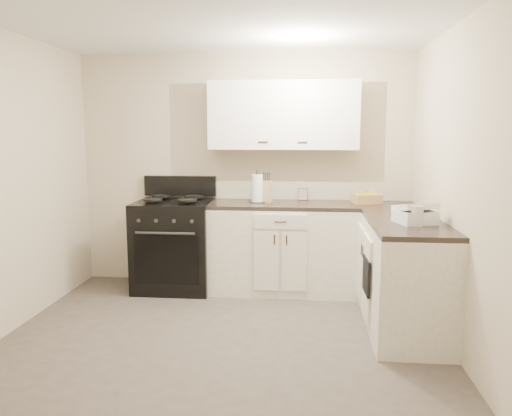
# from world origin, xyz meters

# --- Properties ---
(floor) EXTENTS (3.60, 3.60, 0.00)m
(floor) POSITION_xyz_m (0.00, 0.00, 0.00)
(floor) COLOR #473F38
(floor) RESTS_ON ground
(ceiling) EXTENTS (3.60, 3.60, 0.00)m
(ceiling) POSITION_xyz_m (0.00, 0.00, 2.50)
(ceiling) COLOR white
(ceiling) RESTS_ON wall_back
(wall_back) EXTENTS (3.60, 0.00, 3.60)m
(wall_back) POSITION_xyz_m (0.00, 1.80, 1.25)
(wall_back) COLOR beige
(wall_back) RESTS_ON ground
(wall_right) EXTENTS (0.00, 3.60, 3.60)m
(wall_right) POSITION_xyz_m (1.80, 0.00, 1.25)
(wall_right) COLOR beige
(wall_right) RESTS_ON ground
(wall_front) EXTENTS (3.60, 0.00, 3.60)m
(wall_front) POSITION_xyz_m (0.00, -1.80, 1.25)
(wall_front) COLOR beige
(wall_front) RESTS_ON ground
(base_cabinets_back) EXTENTS (1.55, 0.60, 0.90)m
(base_cabinets_back) POSITION_xyz_m (0.43, 1.50, 0.45)
(base_cabinets_back) COLOR white
(base_cabinets_back) RESTS_ON floor
(base_cabinets_right) EXTENTS (0.60, 1.90, 0.90)m
(base_cabinets_right) POSITION_xyz_m (1.50, 0.85, 0.45)
(base_cabinets_right) COLOR white
(base_cabinets_right) RESTS_ON floor
(countertop_back) EXTENTS (1.55, 0.60, 0.04)m
(countertop_back) POSITION_xyz_m (0.43, 1.50, 0.92)
(countertop_back) COLOR black
(countertop_back) RESTS_ON base_cabinets_back
(countertop_right) EXTENTS (0.60, 1.90, 0.04)m
(countertop_right) POSITION_xyz_m (1.50, 0.85, 0.92)
(countertop_right) COLOR black
(countertop_right) RESTS_ON base_cabinets_right
(upper_cabinets) EXTENTS (1.55, 0.30, 0.70)m
(upper_cabinets) POSITION_xyz_m (0.43, 1.65, 1.84)
(upper_cabinets) COLOR white
(upper_cabinets) RESTS_ON wall_back
(stove) EXTENTS (0.80, 0.69, 0.97)m
(stove) POSITION_xyz_m (-0.72, 1.48, 0.46)
(stove) COLOR black
(stove) RESTS_ON floor
(knife_block) EXTENTS (0.13, 0.13, 0.22)m
(knife_block) POSITION_xyz_m (0.26, 1.56, 1.05)
(knife_block) COLOR tan
(knife_block) RESTS_ON countertop_back
(paper_towel) EXTENTS (0.16, 0.16, 0.29)m
(paper_towel) POSITION_xyz_m (0.16, 1.53, 1.08)
(paper_towel) COLOR white
(paper_towel) RESTS_ON countertop_back
(picture_frame) EXTENTS (0.10, 0.03, 0.13)m
(picture_frame) POSITION_xyz_m (0.64, 1.74, 1.00)
(picture_frame) COLOR black
(picture_frame) RESTS_ON countertop_back
(wicker_basket) EXTENTS (0.32, 0.26, 0.09)m
(wicker_basket) POSITION_xyz_m (1.30, 1.58, 0.99)
(wicker_basket) COLOR tan
(wicker_basket) RESTS_ON countertop_right
(countertop_grill) EXTENTS (0.35, 0.34, 0.10)m
(countertop_grill) POSITION_xyz_m (1.54, 0.45, 0.99)
(countertop_grill) COLOR white
(countertop_grill) RESTS_ON countertop_right
(glass_jar) EXTENTS (0.12, 0.12, 0.16)m
(glass_jar) POSITION_xyz_m (1.53, 0.33, 1.02)
(glass_jar) COLOR silver
(glass_jar) RESTS_ON countertop_right
(oven_mitt_near) EXTENTS (0.02, 0.17, 0.30)m
(oven_mitt_near) POSITION_xyz_m (1.18, 0.39, 0.49)
(oven_mitt_near) COLOR black
(oven_mitt_near) RESTS_ON base_cabinets_right
(oven_mitt_far) EXTENTS (0.02, 0.17, 0.30)m
(oven_mitt_far) POSITION_xyz_m (1.18, 0.57, 0.48)
(oven_mitt_far) COLOR black
(oven_mitt_far) RESTS_ON base_cabinets_right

